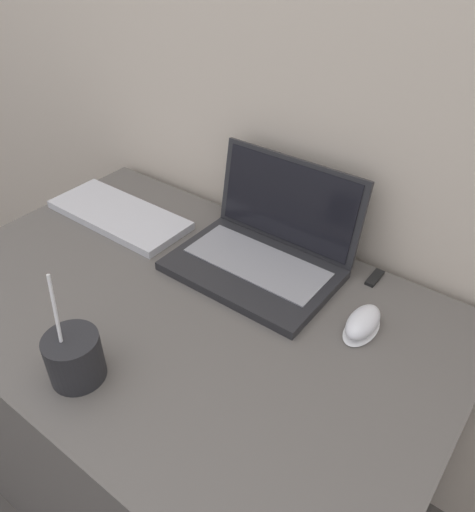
# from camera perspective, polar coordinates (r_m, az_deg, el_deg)

# --- Properties ---
(wall_back) EXTENTS (7.00, 0.04, 2.50)m
(wall_back) POSITION_cam_1_polar(r_m,az_deg,el_deg) (1.10, 7.16, 27.00)
(wall_back) COLOR beige
(wall_back) RESTS_ON ground_plane
(desk) EXTENTS (1.11, 0.71, 0.74)m
(desk) POSITION_cam_1_polar(r_m,az_deg,el_deg) (1.31, -5.37, -17.49)
(desk) COLOR #5B5651
(desk) RESTS_ON ground_plane
(laptop) EXTENTS (0.36, 0.28, 0.22)m
(laptop) POSITION_cam_1_polar(r_m,az_deg,el_deg) (1.11, 3.09, 1.08)
(laptop) COLOR #232326
(laptop) RESTS_ON desk
(drink_cup) EXTENTS (0.10, 0.10, 0.22)m
(drink_cup) POSITION_cam_1_polar(r_m,az_deg,el_deg) (0.91, -18.14, -10.89)
(drink_cup) COLOR #232326
(drink_cup) RESTS_ON desk
(computer_mouse) EXTENTS (0.06, 0.11, 0.04)m
(computer_mouse) POSITION_cam_1_polar(r_m,az_deg,el_deg) (0.99, 14.11, -7.44)
(computer_mouse) COLOR white
(computer_mouse) RESTS_ON desk
(external_keyboard) EXTENTS (0.38, 0.16, 0.02)m
(external_keyboard) POSITION_cam_1_polar(r_m,az_deg,el_deg) (1.32, -13.41, 4.60)
(external_keyboard) COLOR silver
(external_keyboard) RESTS_ON desk
(usb_stick) EXTENTS (0.02, 0.06, 0.01)m
(usb_stick) POSITION_cam_1_polar(r_m,az_deg,el_deg) (1.13, 15.40, -2.42)
(usb_stick) COLOR black
(usb_stick) RESTS_ON desk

